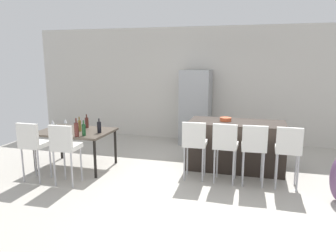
{
  "coord_description": "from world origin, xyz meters",
  "views": [
    {
      "loc": [
        1.02,
        -5.52,
        2.1
      ],
      "look_at": [
        -0.59,
        0.28,
        0.85
      ],
      "focal_mm": 34.59,
      "sensor_mm": 36.0,
      "label": 1
    }
  ],
  "objects": [
    {
      "name": "ground_plane",
      "position": [
        0.0,
        0.0,
        0.0
      ],
      "size": [
        10.0,
        10.0,
        0.0
      ],
      "primitive_type": "plane",
      "color": "#ADA89E"
    },
    {
      "name": "back_wall",
      "position": [
        0.0,
        2.8,
        1.45
      ],
      "size": [
        10.0,
        0.12,
        2.9
      ],
      "primitive_type": "cube",
      "color": "beige",
      "rests_on": "ground_plane"
    },
    {
      "name": "kitchen_island",
      "position": [
        0.67,
        0.68,
        0.46
      ],
      "size": [
        1.82,
        0.89,
        0.92
      ],
      "primitive_type": "cube",
      "color": "black",
      "rests_on": "ground_plane"
    },
    {
      "name": "bar_chair_left",
      "position": [
        0.01,
        -0.15,
        0.7
      ],
      "size": [
        0.42,
        0.42,
        1.05
      ],
      "color": "white",
      "rests_on": "ground_plane"
    },
    {
      "name": "bar_chair_middle",
      "position": [
        0.54,
        -0.15,
        0.7
      ],
      "size": [
        0.41,
        0.41,
        1.05
      ],
      "color": "white",
      "rests_on": "ground_plane"
    },
    {
      "name": "bar_chair_right",
      "position": [
        1.01,
        -0.15,
        0.7
      ],
      "size": [
        0.42,
        0.42,
        1.05
      ],
      "color": "white",
      "rests_on": "ground_plane"
    },
    {
      "name": "bar_chair_far",
      "position": [
        1.55,
        -0.15,
        0.7
      ],
      "size": [
        0.41,
        0.41,
        1.05
      ],
      "color": "white",
      "rests_on": "ground_plane"
    },
    {
      "name": "dining_table",
      "position": [
        -2.34,
        -0.12,
        0.68
      ],
      "size": [
        1.38,
        0.98,
        0.74
      ],
      "color": "#4C4238",
      "rests_on": "ground_plane"
    },
    {
      "name": "dining_chair_near",
      "position": [
        -2.65,
        -0.97,
        0.7
      ],
      "size": [
        0.41,
        0.41,
        1.05
      ],
      "color": "white",
      "rests_on": "ground_plane"
    },
    {
      "name": "dining_chair_far",
      "position": [
        -2.02,
        -0.97,
        0.7
      ],
      "size": [
        0.42,
        0.42,
        1.05
      ],
      "color": "white",
      "rests_on": "ground_plane"
    },
    {
      "name": "wine_bottle_middle",
      "position": [
        -2.23,
        -0.14,
        0.85
      ],
      "size": [
        0.06,
        0.06,
        0.28
      ],
      "color": "brown",
      "rests_on": "dining_table"
    },
    {
      "name": "wine_bottle_right",
      "position": [
        -2.26,
        0.2,
        0.85
      ],
      "size": [
        0.07,
        0.07,
        0.27
      ],
      "color": "#471E19",
      "rests_on": "dining_table"
    },
    {
      "name": "wine_bottle_far",
      "position": [
        -1.81,
        -0.15,
        0.85
      ],
      "size": [
        0.08,
        0.08,
        0.27
      ],
      "color": "black",
      "rests_on": "dining_table"
    },
    {
      "name": "wine_bottle_end",
      "position": [
        -2.05,
        -0.54,
        0.87
      ],
      "size": [
        0.08,
        0.08,
        0.33
      ],
      "color": "#471E19",
      "rests_on": "dining_table"
    },
    {
      "name": "wine_bottle_corner",
      "position": [
        -1.97,
        -0.43,
        0.85
      ],
      "size": [
        0.07,
        0.07,
        0.28
      ],
      "color": "#194723",
      "rests_on": "dining_table"
    },
    {
      "name": "wine_glass_left",
      "position": [
        -2.57,
        -0.38,
        0.86
      ],
      "size": [
        0.07,
        0.07,
        0.17
      ],
      "color": "silver",
      "rests_on": "dining_table"
    },
    {
      "name": "wine_glass_near",
      "position": [
        -2.89,
        -0.03,
        0.86
      ],
      "size": [
        0.07,
        0.07,
        0.17
      ],
      "color": "silver",
      "rests_on": "dining_table"
    },
    {
      "name": "wine_glass_inner",
      "position": [
        -2.71,
        0.13,
        0.86
      ],
      "size": [
        0.07,
        0.07,
        0.17
      ],
      "color": "silver",
      "rests_on": "dining_table"
    },
    {
      "name": "refrigerator",
      "position": [
        -0.45,
        2.36,
        0.92
      ],
      "size": [
        0.72,
        0.68,
        1.84
      ],
      "primitive_type": "cube",
      "color": "#939699",
      "rests_on": "ground_plane"
    },
    {
      "name": "fruit_bowl",
      "position": [
        0.45,
        0.71,
        0.96
      ],
      "size": [
        0.22,
        0.22,
        0.07
      ],
      "primitive_type": "cylinder",
      "color": "#C6512D",
      "rests_on": "kitchen_island"
    }
  ]
}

